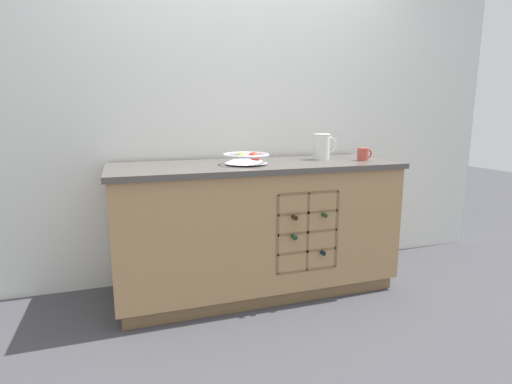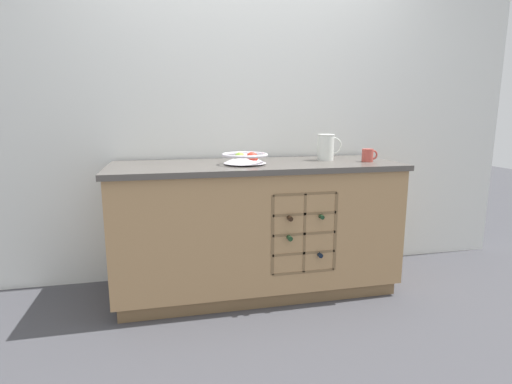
% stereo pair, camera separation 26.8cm
% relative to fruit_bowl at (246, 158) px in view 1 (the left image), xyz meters
% --- Properties ---
extents(ground_plane, '(14.00, 14.00, 0.00)m').
position_rel_fruit_bowl_xyz_m(ground_plane, '(0.09, 0.06, -0.93)').
color(ground_plane, '#424247').
extents(back_wall, '(4.40, 0.06, 2.55)m').
position_rel_fruit_bowl_xyz_m(back_wall, '(0.09, 0.46, 0.34)').
color(back_wall, silver).
rests_on(back_wall, ground_plane).
extents(kitchen_island, '(1.90, 0.71, 0.89)m').
position_rel_fruit_bowl_xyz_m(kitchen_island, '(0.09, 0.06, -0.48)').
color(kitchen_island, brown).
rests_on(kitchen_island, ground_plane).
extents(fruit_bowl, '(0.30, 0.30, 0.08)m').
position_rel_fruit_bowl_xyz_m(fruit_bowl, '(0.00, 0.00, 0.00)').
color(fruit_bowl, silver).
rests_on(fruit_bowl, kitchen_island).
extents(white_pitcher, '(0.18, 0.12, 0.18)m').
position_rel_fruit_bowl_xyz_m(white_pitcher, '(0.61, 0.13, 0.05)').
color(white_pitcher, silver).
rests_on(white_pitcher, kitchen_island).
extents(ceramic_mug, '(0.11, 0.08, 0.09)m').
position_rel_fruit_bowl_xyz_m(ceramic_mug, '(0.85, -0.03, -0.00)').
color(ceramic_mug, '#B7473D').
rests_on(ceramic_mug, kitchen_island).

